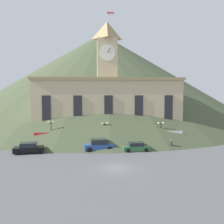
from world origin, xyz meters
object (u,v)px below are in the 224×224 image
car_blue_van (99,146)px  pedestrian (171,144)px  car_black_suv (29,148)px  street_lamp_center (161,128)px  street_lamp_right (51,128)px  street_lamp_left (105,128)px  car_green_wagon (136,147)px

car_blue_van → pedestrian: size_ratio=3.15×
car_black_suv → street_lamp_center: bearing=-174.6°
street_lamp_center → car_blue_van: size_ratio=0.83×
street_lamp_right → car_blue_van: street_lamp_right is taller
car_black_suv → pedestrian: 24.91m
pedestrian → street_lamp_center: bearing=-30.5°
street_lamp_left → car_black_suv: street_lamp_left is taller
car_green_wagon → car_blue_van: bearing=-8.0°
street_lamp_center → car_green_wagon: street_lamp_center is taller
car_green_wagon → car_black_suv: car_black_suv is taller
street_lamp_center → pedestrian: street_lamp_center is taller
street_lamp_right → street_lamp_center: (21.19, 0.00, -0.25)m
car_black_suv → car_green_wagon: bearing=173.4°
street_lamp_left → street_lamp_center: 10.98m
street_lamp_right → pedestrian: 22.53m
street_lamp_center → car_black_suv: street_lamp_center is taller
street_lamp_center → car_green_wagon: 8.16m
street_lamp_left → street_lamp_center: street_lamp_left is taller
street_lamp_center → street_lamp_right: bearing=180.0°
car_green_wagon → car_blue_van: size_ratio=0.89×
street_lamp_right → street_lamp_center: 21.20m
street_lamp_right → car_green_wagon: (15.41, -5.17, -2.77)m
street_lamp_left → car_blue_van: bearing=-105.2°
street_lamp_center → pedestrian: (0.78, -4.25, -2.33)m
street_lamp_right → street_lamp_left: 10.22m
street_lamp_right → car_blue_van: bearing=-27.4°
car_black_suv → street_lamp_right: bearing=-125.9°
car_green_wagon → car_black_suv: bearing=-3.1°
car_black_suv → street_lamp_left: bearing=-165.1°
street_lamp_right → pedestrian: (21.97, -4.25, -2.58)m
car_green_wagon → car_black_suv: (-18.34, -0.08, 0.11)m
pedestrian → car_black_suv: bearing=51.4°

